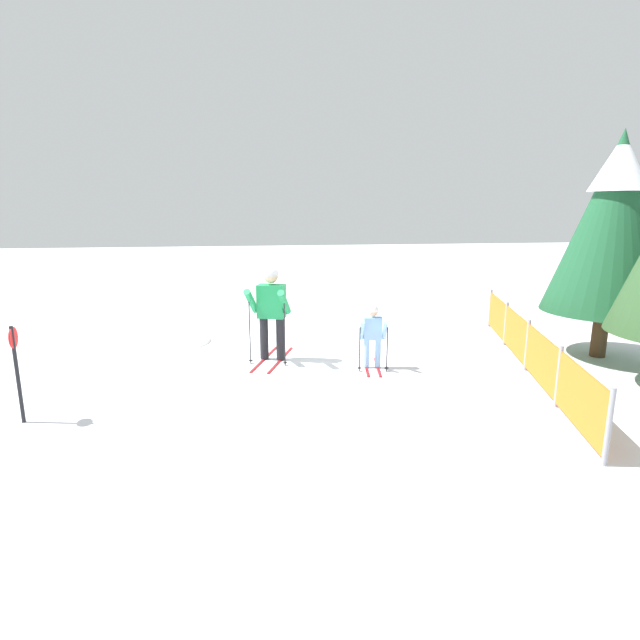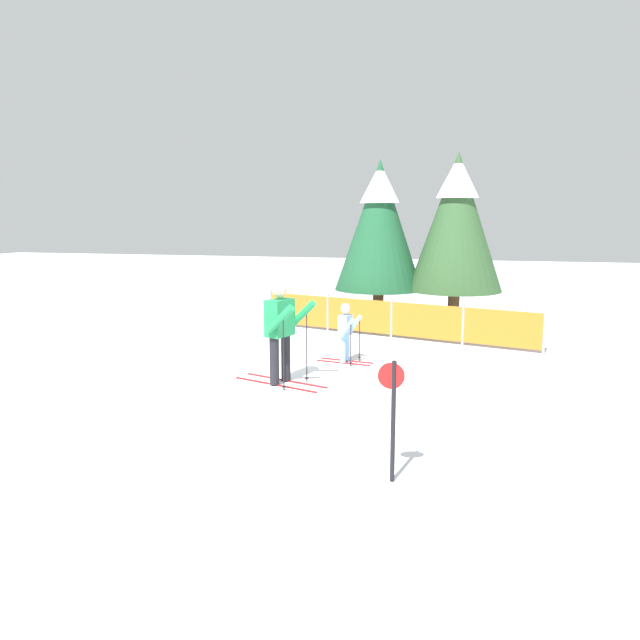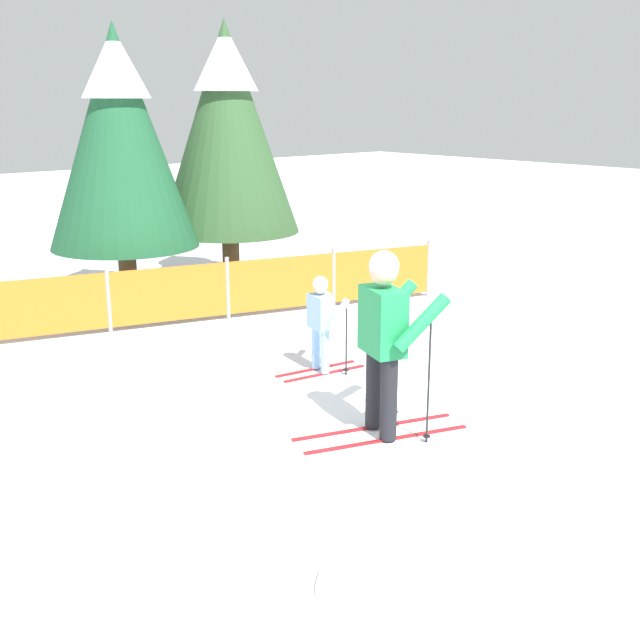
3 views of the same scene
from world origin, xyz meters
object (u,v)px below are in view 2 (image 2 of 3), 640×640
object	(u,v)px
skier_child	(346,328)
safety_fence	(391,318)
conifer_far	(457,220)
skier_adult	(281,322)
trail_marker	(393,407)
conifer_near	(379,223)

from	to	relation	value
skier_child	safety_fence	xyz separation A→B (m)	(0.53, 2.65, -0.21)
safety_fence	conifer_far	size ratio (longest dim) A/B	1.51
skier_adult	trail_marker	world-z (taller)	skier_adult
conifer_far	conifer_near	distance (m)	1.93
skier_adult	conifer_far	bearing A→B (deg)	86.55
skier_adult	safety_fence	xyz separation A→B (m)	(1.27, 4.39, -0.60)
skier_child	conifer_near	bearing A→B (deg)	100.38
safety_fence	trail_marker	bearing A→B (deg)	-82.43
trail_marker	conifer_near	bearing A→B (deg)	99.58
skier_adult	conifer_near	size ratio (longest dim) A/B	0.42
skier_adult	trail_marker	xyz separation A→B (m)	(2.31, -3.44, -0.24)
safety_fence	conifer_near	size ratio (longest dim) A/B	1.56
skier_child	trail_marker	bearing A→B (deg)	-63.70
trail_marker	skier_child	bearing A→B (deg)	106.80
skier_adult	safety_fence	size ratio (longest dim) A/B	0.27
conifer_far	trail_marker	xyz separation A→B (m)	(-0.29, -9.65, -1.86)
skier_child	trail_marker	distance (m)	5.42
skier_child	conifer_near	world-z (taller)	conifer_near
skier_adult	skier_child	distance (m)	1.93
skier_adult	safety_fence	distance (m)	4.61
skier_adult	conifer_far	xyz separation A→B (m)	(2.60, 6.20, 1.62)
skier_adult	skier_child	world-z (taller)	skier_adult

